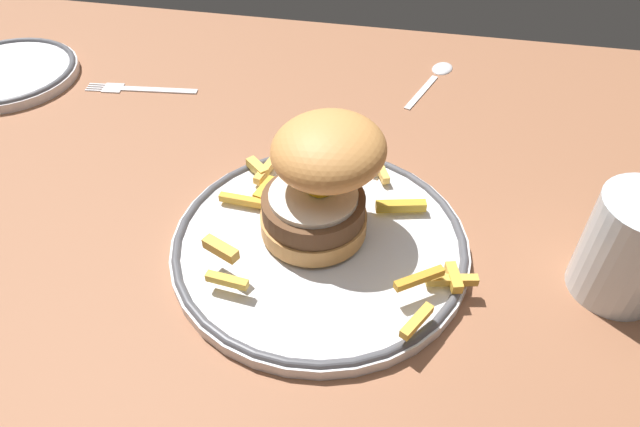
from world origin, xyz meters
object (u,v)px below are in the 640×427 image
object	(u,v)px
fork	(138,89)
dinner_plate	(320,243)
water_glass	(627,254)
burger	(322,178)
side_plate	(8,73)
spoon	(438,71)

from	to	relation	value
fork	dinner_plate	bearing A→B (deg)	-39.09
water_glass	fork	world-z (taller)	water_glass
dinner_plate	water_glass	world-z (taller)	water_glass
burger	side_plate	world-z (taller)	burger
side_plate	spoon	bearing A→B (deg)	12.30
burger	fork	bearing A→B (deg)	142.99
water_glass	burger	bearing A→B (deg)	177.18
fork	side_plate	bearing A→B (deg)	-178.04
dinner_plate	spoon	xyz separation A→B (cm)	(9.28, 34.45, -0.48)
water_glass	side_plate	xyz separation A→B (cm)	(-71.84, 21.81, -3.34)
dinner_plate	spoon	bearing A→B (deg)	74.92
dinner_plate	fork	xyz separation A→B (cm)	(-28.28, 22.97, -0.66)
fork	water_glass	bearing A→B (deg)	-22.56
dinner_plate	burger	world-z (taller)	burger
side_plate	burger	bearing A→B (deg)	-24.09
fork	spoon	world-z (taller)	spoon
dinner_plate	side_plate	world-z (taller)	same
burger	water_glass	bearing A→B (deg)	-2.82
burger	spoon	distance (cm)	34.64
burger	side_plate	size ratio (longest dim) A/B	0.80
dinner_plate	spoon	distance (cm)	35.68
dinner_plate	side_plate	bearing A→B (deg)	154.15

